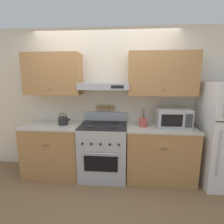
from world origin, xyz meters
TOP-DOWN VIEW (x-y plane):
  - ground_plane at (0.00, 0.00)m, footprint 16.00×16.00m
  - wall_back at (0.03, 0.62)m, footprint 5.20×0.46m
  - counter_left at (-0.88, 0.33)m, footprint 0.99×0.65m
  - counter_right at (0.96, 0.33)m, footprint 1.13×0.65m
  - stove_range at (-0.00, 0.31)m, footprint 0.78×0.69m
  - tea_kettle at (-0.70, 0.34)m, footprint 0.21×0.16m
  - microwave at (1.15, 0.36)m, footprint 0.53×0.35m
  - utensil_crock at (0.67, 0.34)m, footprint 0.14×0.14m

SIDE VIEW (x-z plane):
  - ground_plane at x=0.00m, z-range 0.00..0.00m
  - counter_right at x=0.96m, z-range 0.00..0.90m
  - counter_left at x=-0.88m, z-range 0.00..0.90m
  - stove_range at x=0.00m, z-range -0.07..1.01m
  - utensil_crock at x=0.67m, z-range 0.83..1.13m
  - tea_kettle at x=-0.70m, z-range 0.88..1.09m
  - microwave at x=1.15m, z-range 0.90..1.20m
  - wall_back at x=0.03m, z-range 0.15..2.70m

